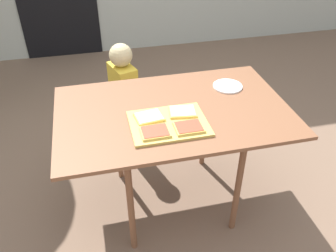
{
  "coord_description": "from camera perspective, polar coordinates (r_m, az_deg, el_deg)",
  "views": [
    {
      "loc": [
        -0.42,
        -1.65,
        1.86
      ],
      "look_at": [
        -0.03,
        0.0,
        0.64
      ],
      "focal_mm": 37.6,
      "sensor_mm": 36.0,
      "label": 1
    }
  ],
  "objects": [
    {
      "name": "child_left",
      "position": [
        2.69,
        -7.16,
        5.43
      ],
      "size": [
        0.21,
        0.27,
        0.9
      ],
      "color": "#3B2661",
      "rests_on": "ground"
    },
    {
      "name": "pizza_slice_near_left",
      "position": [
        1.82,
        -2.1,
        -0.95
      ],
      "size": [
        0.15,
        0.12,
        0.02
      ],
      "color": "#DDB754",
      "rests_on": "cutting_board"
    },
    {
      "name": "ground_plane",
      "position": [
        2.52,
        0.68,
        -11.75
      ],
      "size": [
        16.0,
        16.0,
        0.0
      ],
      "primitive_type": "plane",
      "color": "brown"
    },
    {
      "name": "pizza_slice_near_right",
      "position": [
        1.86,
        3.4,
        -0.18
      ],
      "size": [
        0.15,
        0.12,
        0.02
      ],
      "color": "#DDB754",
      "rests_on": "cutting_board"
    },
    {
      "name": "plate_white_right",
      "position": [
        2.29,
        9.64,
        6.39
      ],
      "size": [
        0.19,
        0.19,
        0.01
      ],
      "primitive_type": "cylinder",
      "color": "white",
      "rests_on": "dining_table"
    },
    {
      "name": "pizza_slice_far_left",
      "position": [
        1.93,
        -3.08,
        1.48
      ],
      "size": [
        0.17,
        0.14,
        0.02
      ],
      "color": "#DDB754",
      "rests_on": "cutting_board"
    },
    {
      "name": "dining_table",
      "position": [
        2.07,
        0.81,
        1.21
      ],
      "size": [
        1.35,
        0.85,
        0.75
      ],
      "color": "brown",
      "rests_on": "ground"
    },
    {
      "name": "pizza_slice_far_right",
      "position": [
        1.98,
        2.38,
        2.36
      ],
      "size": [
        0.17,
        0.14,
        0.02
      ],
      "color": "#DDB754",
      "rests_on": "cutting_board"
    },
    {
      "name": "cutting_board",
      "position": [
        1.91,
        0.09,
        0.4
      ],
      "size": [
        0.42,
        0.32,
        0.01
      ],
      "primitive_type": "cube",
      "color": "tan",
      "rests_on": "dining_table"
    }
  ]
}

